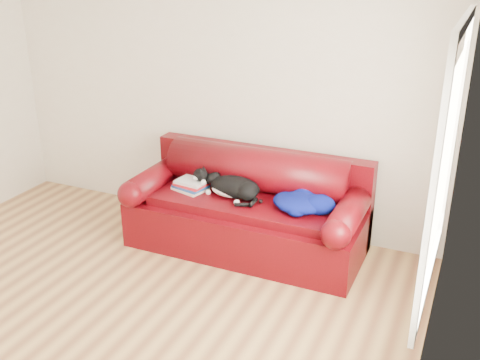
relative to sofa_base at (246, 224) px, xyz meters
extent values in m
plane|color=brown|center=(-0.57, -1.49, -0.24)|extent=(4.50, 4.50, 0.00)
cube|color=beige|center=(-0.57, 0.51, 1.06)|extent=(4.50, 0.02, 2.60)
cube|color=beige|center=(1.68, -1.49, 1.06)|extent=(0.02, 4.00, 2.60)
cube|color=white|center=(1.66, -1.19, 1.26)|extent=(0.01, 1.10, 1.30)
cube|color=white|center=(1.66, -1.19, 1.26)|extent=(0.03, 1.30, 1.50)
cube|color=#380208|center=(0.00, 0.01, -0.03)|extent=(2.10, 0.90, 0.42)
cube|color=#380208|center=(0.00, -0.04, 0.21)|extent=(1.66, 0.62, 0.10)
cylinder|color=black|center=(-0.93, -0.32, -0.21)|extent=(0.06, 0.06, 0.05)
cylinder|color=black|center=(0.93, -0.32, -0.21)|extent=(0.06, 0.06, 0.05)
cylinder|color=black|center=(-0.93, 0.34, -0.21)|extent=(0.06, 0.06, 0.05)
cylinder|color=black|center=(0.93, 0.34, -0.21)|extent=(0.06, 0.06, 0.05)
cube|color=#380208|center=(0.00, 0.37, 0.19)|extent=(2.10, 0.18, 0.85)
cylinder|color=#380208|center=(0.00, 0.26, 0.44)|extent=(1.70, 0.40, 0.40)
cylinder|color=#380208|center=(-0.93, 0.01, 0.30)|extent=(0.24, 0.88, 0.24)
sphere|color=#380208|center=(-0.93, -0.43, 0.30)|extent=(0.24, 0.24, 0.24)
cylinder|color=#380208|center=(0.93, 0.01, 0.30)|extent=(0.24, 0.88, 0.24)
sphere|color=#380208|center=(0.93, -0.43, 0.30)|extent=(0.24, 0.24, 0.24)
cube|color=beige|center=(-0.54, -0.05, 0.28)|extent=(0.34, 0.29, 0.02)
cube|color=white|center=(-0.54, -0.05, 0.28)|extent=(0.33, 0.28, 0.02)
cube|color=#1C4D9A|center=(-0.54, -0.05, 0.30)|extent=(0.32, 0.28, 0.02)
cube|color=white|center=(-0.54, -0.05, 0.30)|extent=(0.31, 0.26, 0.02)
cube|color=red|center=(-0.54, -0.05, 0.33)|extent=(0.31, 0.26, 0.02)
cube|color=white|center=(-0.54, -0.05, 0.33)|extent=(0.29, 0.24, 0.02)
cube|color=silver|center=(-0.54, -0.05, 0.35)|extent=(0.29, 0.24, 0.02)
cube|color=white|center=(-0.54, -0.05, 0.35)|extent=(0.28, 0.22, 0.02)
ellipsoid|color=black|center=(-0.10, -0.03, 0.36)|extent=(0.53, 0.40, 0.19)
ellipsoid|color=white|center=(-0.14, -0.07, 0.32)|extent=(0.36, 0.25, 0.12)
ellipsoid|color=white|center=(-0.29, 0.01, 0.36)|extent=(0.17, 0.16, 0.12)
ellipsoid|color=black|center=(0.03, -0.07, 0.34)|extent=(0.25, 0.25, 0.16)
ellipsoid|color=black|center=(-0.39, 0.08, 0.42)|extent=(0.17, 0.17, 0.12)
ellipsoid|color=white|center=(-0.41, 0.04, 0.40)|extent=(0.08, 0.07, 0.05)
sphere|color=#BF7272|center=(-0.42, 0.03, 0.41)|extent=(0.02, 0.02, 0.02)
cone|color=black|center=(-0.39, 0.04, 0.48)|extent=(0.07, 0.06, 0.06)
cone|color=black|center=(-0.36, 0.10, 0.48)|extent=(0.07, 0.06, 0.06)
cylinder|color=black|center=(0.12, -0.13, 0.29)|extent=(0.05, 0.17, 0.04)
sphere|color=white|center=(-0.33, 0.00, 0.28)|extent=(0.04, 0.04, 0.04)
sphere|color=white|center=(-0.02, -0.18, 0.28)|extent=(0.04, 0.04, 0.04)
ellipsoid|color=#02134B|center=(0.52, -0.04, 0.33)|extent=(0.54, 0.51, 0.14)
ellipsoid|color=#02134B|center=(0.68, -0.04, 0.34)|extent=(0.33, 0.31, 0.16)
ellipsoid|color=#02134B|center=(0.39, -0.01, 0.32)|extent=(0.35, 0.37, 0.11)
ellipsoid|color=#02134B|center=(0.52, 0.09, 0.34)|extent=(0.27, 0.24, 0.16)
ellipsoid|color=#02134B|center=(0.52, -0.16, 0.32)|extent=(0.22, 0.23, 0.11)
ellipsoid|color=#B5BBC7|center=(0.62, -0.09, 0.35)|extent=(0.20, 0.13, 0.05)
camera|label=1|loc=(1.81, -4.20, 2.30)|focal=42.00mm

